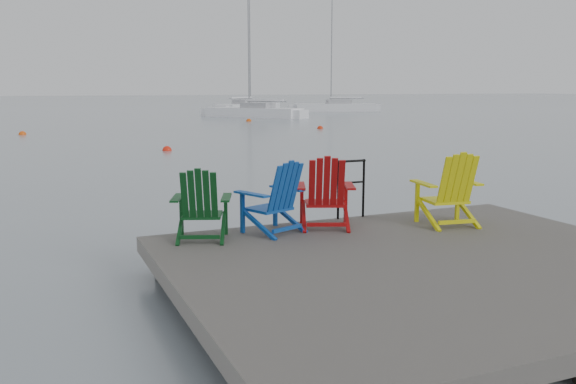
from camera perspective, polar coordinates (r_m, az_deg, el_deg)
name	(u,v)px	position (r m, az deg, el deg)	size (l,w,h in m)	color
ground	(432,301)	(7.48, 13.32, -9.91)	(400.00, 400.00, 0.00)	gray
dock	(433,273)	(7.37, 13.43, -7.36)	(6.00, 5.00, 1.40)	#32302D
handrail	(351,183)	(9.36, 5.92, 0.84)	(0.48, 0.04, 0.90)	black
chair_green	(201,204)	(8.02, -8.15, -1.13)	(0.92, 0.88, 0.96)	#0A3714
chair_blue	(275,197)	(8.34, -1.19, -0.48)	(0.97, 0.92, 1.00)	#0E4198
chair_red	(325,192)	(8.64, 3.53, -0.01)	(1.00, 0.96, 1.03)	#950B0B
chair_yellow	(450,189)	(9.09, 14.91, 0.27)	(0.94, 0.88, 1.07)	#D7D40B
sailboat_near	(254,113)	(52.07, -3.21, 7.39)	(6.93, 8.25, 11.86)	white
sailboat_mid	(248,108)	(65.99, -3.76, 7.87)	(8.84, 7.50, 12.67)	white
sailboat_far	(335,108)	(65.52, 4.43, 7.85)	(8.76, 4.39, 11.69)	silver
buoy_a	(167,151)	(24.86, -11.25, 3.82)	(0.37, 0.37, 0.37)	red
buoy_b	(22,135)	(35.62, -23.59, 4.94)	(0.40, 0.40, 0.40)	#F2540E
buoy_c	(320,129)	(37.50, 3.02, 5.93)	(0.37, 0.37, 0.37)	red
buoy_d	(249,121)	(45.89, -3.69, 6.62)	(0.40, 0.40, 0.40)	#DF4F0D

